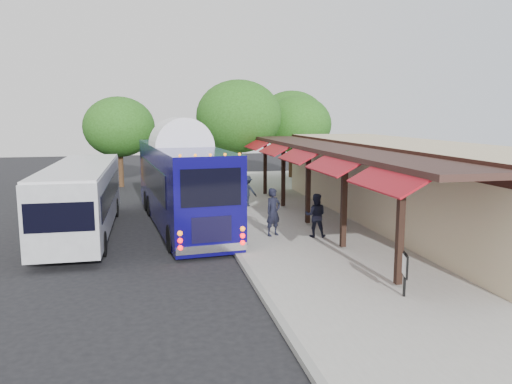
{
  "coord_description": "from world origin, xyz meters",
  "views": [
    {
      "loc": [
        -2.81,
        -16.04,
        4.85
      ],
      "look_at": [
        1.29,
        2.97,
        1.8
      ],
      "focal_mm": 35.0,
      "sensor_mm": 36.0,
      "label": 1
    }
  ],
  "objects": [
    {
      "name": "ped_c",
      "position": [
        0.6,
        5.0,
        1.08
      ],
      "size": [
        1.17,
        0.89,
        1.85
      ],
      "primitive_type": "imported",
      "rotation": [
        0.0,
        0.0,
        3.61
      ],
      "color": "black",
      "rests_on": "sidewalk"
    },
    {
      "name": "tree_left",
      "position": [
        2.93,
        15.8,
        4.68
      ],
      "size": [
        5.49,
        5.49,
        7.03
      ],
      "color": "#382314",
      "rests_on": "ground"
    },
    {
      "name": "sign_board",
      "position": [
        3.57,
        -4.73,
        0.92
      ],
      "size": [
        0.2,
        0.51,
        1.14
      ],
      "rotation": [
        0.0,
        0.0,
        -0.3
      ],
      "color": "black",
      "rests_on": "sidewalk"
    },
    {
      "name": "station_shelter",
      "position": [
        8.38,
        4.0,
        1.85
      ],
      "size": [
        8.15,
        20.0,
        3.6
      ],
      "color": "#C8B18B",
      "rests_on": "ground"
    },
    {
      "name": "ped_d",
      "position": [
        2.07,
        8.81,
        0.94
      ],
      "size": [
        1.18,
        1.06,
        1.58
      ],
      "primitive_type": "imported",
      "rotation": [
        0.0,
        0.0,
        2.54
      ],
      "color": "black",
      "rests_on": "sidewalk"
    },
    {
      "name": "tree_right",
      "position": [
        7.57,
        18.15,
        4.11
      ],
      "size": [
        4.82,
        4.82,
        6.17
      ],
      "color": "#382314",
      "rests_on": "ground"
    },
    {
      "name": "ground",
      "position": [
        0.0,
        0.0,
        0.0
      ],
      "size": [
        90.0,
        90.0,
        0.0
      ],
      "primitive_type": "plane",
      "color": "black",
      "rests_on": "ground"
    },
    {
      "name": "sidewalk",
      "position": [
        5.0,
        4.0,
        0.07
      ],
      "size": [
        10.0,
        40.0,
        0.15
      ],
      "primitive_type": "cube",
      "color": "#9E9B93",
      "rests_on": "ground"
    },
    {
      "name": "city_bus",
      "position": [
        -5.51,
        4.96,
        1.57
      ],
      "size": [
        2.38,
        10.57,
        2.84
      ],
      "rotation": [
        0.0,
        0.0,
        -0.0
      ],
      "color": "#94969C",
      "rests_on": "ground"
    },
    {
      "name": "tree_mid",
      "position": [
        7.62,
        19.84,
        4.37
      ],
      "size": [
        5.13,
        5.13,
        6.56
      ],
      "color": "#382314",
      "rests_on": "ground"
    },
    {
      "name": "coach_bus",
      "position": [
        -1.45,
        5.79,
        2.01
      ],
      "size": [
        3.65,
        11.87,
        3.74
      ],
      "rotation": [
        0.0,
        0.0,
        0.1
      ],
      "color": "#0C0754",
      "rests_on": "ground"
    },
    {
      "name": "ped_b",
      "position": [
        3.4,
        1.87,
        0.99
      ],
      "size": [
        0.98,
        0.86,
        1.68
      ],
      "primitive_type": "imported",
      "rotation": [
        0.0,
        0.0,
        2.83
      ],
      "color": "black",
      "rests_on": "sidewalk"
    },
    {
      "name": "tree_far",
      "position": [
        -4.67,
        18.37,
        4.0
      ],
      "size": [
        4.69,
        4.69,
        6.0
      ],
      "color": "#382314",
      "rests_on": "ground"
    },
    {
      "name": "curb",
      "position": [
        0.05,
        4.0,
        0.07
      ],
      "size": [
        0.2,
        40.0,
        0.16
      ],
      "primitive_type": "cube",
      "color": "gray",
      "rests_on": "ground"
    },
    {
      "name": "ped_a",
      "position": [
        1.85,
        2.38,
        1.08
      ],
      "size": [
        0.81,
        0.7,
        1.86
      ],
      "primitive_type": "imported",
      "rotation": [
        0.0,
        0.0,
        0.46
      ],
      "color": "black",
      "rests_on": "sidewalk"
    }
  ]
}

